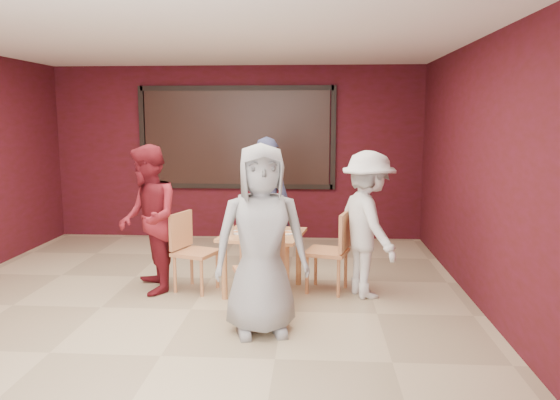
# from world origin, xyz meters

# --- Properties ---
(floor) EXTENTS (7.00, 7.00, 0.00)m
(floor) POSITION_xyz_m (0.00, 0.00, 0.00)
(floor) COLOR tan
(floor) RESTS_ON ground
(window_blinds) EXTENTS (3.00, 0.02, 1.50)m
(window_blinds) POSITION_xyz_m (0.00, 3.45, 1.65)
(window_blinds) COLOR black
(dining_table) EXTENTS (0.99, 0.99, 0.84)m
(dining_table) POSITION_xyz_m (0.69, 0.64, 0.61)
(dining_table) COLOR tan
(dining_table) RESTS_ON floor
(chair_front) EXTENTS (0.56, 0.56, 0.91)m
(chair_front) POSITION_xyz_m (0.74, -0.18, 0.52)
(chair_front) COLOR tan
(chair_front) RESTS_ON floor
(chair_back) EXTENTS (0.53, 0.53, 0.91)m
(chair_back) POSITION_xyz_m (0.58, 1.33, 0.51)
(chair_back) COLOR tan
(chair_back) RESTS_ON floor
(chair_left) EXTENTS (0.55, 0.55, 0.90)m
(chair_left) POSITION_xyz_m (-0.15, 0.66, 0.51)
(chair_left) COLOR tan
(chair_left) RESTS_ON floor
(chair_right) EXTENTS (0.55, 0.55, 0.93)m
(chair_right) POSITION_xyz_m (1.49, 0.69, 0.53)
(chair_right) COLOR tan
(chair_right) RESTS_ON floor
(diner_front) EXTENTS (0.96, 0.74, 1.75)m
(diner_front) POSITION_xyz_m (0.79, -0.55, 0.88)
(diner_front) COLOR #949494
(diner_front) RESTS_ON floor
(diner_back) EXTENTS (0.73, 0.59, 1.73)m
(diner_back) POSITION_xyz_m (0.64, 1.76, 0.86)
(diner_back) COLOR #2F3455
(diner_back) RESTS_ON floor
(diner_left) EXTENTS (0.90, 1.00, 1.68)m
(diner_left) POSITION_xyz_m (-0.60, 0.57, 0.84)
(diner_left) COLOR maroon
(diner_left) RESTS_ON floor
(diner_right) EXTENTS (0.95, 1.20, 1.62)m
(diner_right) POSITION_xyz_m (1.86, 0.57, 0.81)
(diner_right) COLOR silver
(diner_right) RESTS_ON floor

